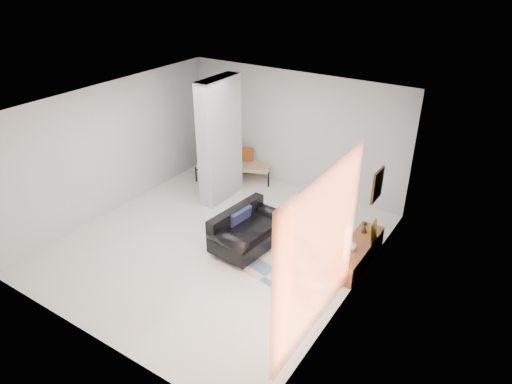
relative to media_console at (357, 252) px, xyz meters
The scene contains 17 objects.
floor 2.69m from the media_console, 160.30° to the right, with size 6.00×6.00×0.00m, color silver.
ceiling 3.73m from the media_console, 160.30° to the right, with size 6.00×6.00×0.00m, color white.
wall_back 3.49m from the media_console, 140.24° to the left, with size 6.00×6.00×0.00m, color silver.
wall_front 4.80m from the media_console, 122.86° to the right, with size 6.00×6.00×0.00m, color silver.
wall_left 5.48m from the media_console, behind, with size 6.00×6.00×0.00m, color silver.
wall_right 1.51m from the media_console, 75.74° to the right, with size 6.00×6.00×0.00m, color silver.
partition_column 3.88m from the media_console, 169.10° to the left, with size 0.35×1.20×2.80m, color #B1B5B8.
hallway_door 5.12m from the media_console, 156.00° to the left, with size 0.85×0.06×2.04m, color white.
curtain 2.41m from the media_console, 85.84° to the right, with size 2.55×2.55×0.00m, color #F97441.
wall_art 1.46m from the media_console, ahead, with size 0.04×0.45×0.55m, color #39200F.
media_console is the anchor object (origin of this frame).
loveseat 2.10m from the media_console, 161.19° to the right, with size 1.04×1.60×0.76m.
daybed 4.34m from the media_console, 156.77° to the left, with size 2.01×1.45×0.77m.
area_rug 1.28m from the media_console, 146.35° to the right, with size 2.28×1.52×0.01m, color beige.
cylinder_lamp 0.74m from the media_console, 92.19° to the right, with size 0.11×0.11×0.62m, color silver.
bronze_figurine 0.52m from the media_console, 96.98° to the left, with size 0.11×0.11×0.22m, color #311E16, non-canonical shape.
vase 0.39m from the media_console, 101.37° to the right, with size 0.20×0.20×0.21m, color silver.
Camera 1 is at (4.69, -5.90, 5.10)m, focal length 32.00 mm.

